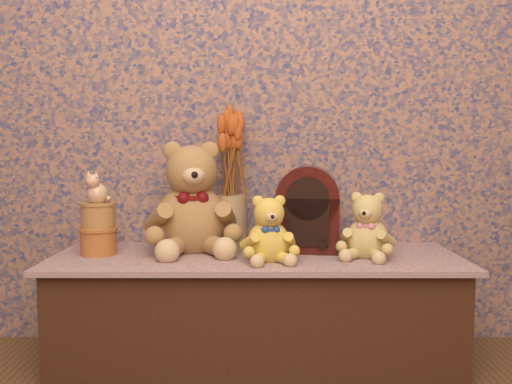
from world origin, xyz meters
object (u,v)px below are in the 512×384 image
(ceramic_vase, at_px, (232,221))
(biscuit_tin_lower, at_px, (99,242))
(teddy_large, at_px, (191,193))
(teddy_medium, at_px, (269,226))
(cathedral_radio, at_px, (308,208))
(cat_figurine, at_px, (97,187))
(teddy_small, at_px, (368,222))

(ceramic_vase, bearing_deg, biscuit_tin_lower, -161.56)
(teddy_large, xyz_separation_m, ceramic_vase, (0.15, 0.08, -0.12))
(teddy_medium, xyz_separation_m, cathedral_radio, (0.16, 0.18, 0.04))
(teddy_large, relative_size, cat_figurine, 3.68)
(teddy_small, bearing_deg, cathedral_radio, 170.04)
(cathedral_radio, height_order, cat_figurine, cathedral_radio)
(cat_figurine, bearing_deg, ceramic_vase, 35.63)
(teddy_large, distance_m, biscuit_tin_lower, 0.39)
(teddy_large, bearing_deg, biscuit_tin_lower, -178.57)
(teddy_large, bearing_deg, cathedral_radio, -11.73)
(teddy_small, distance_m, biscuit_tin_lower, 1.00)
(biscuit_tin_lower, bearing_deg, teddy_medium, -9.49)
(cathedral_radio, relative_size, biscuit_tin_lower, 2.47)
(ceramic_vase, bearing_deg, teddy_large, -150.75)
(teddy_large, relative_size, cathedral_radio, 1.37)
(cathedral_radio, bearing_deg, ceramic_vase, 171.47)
(teddy_medium, distance_m, cat_figurine, 0.65)
(teddy_large, xyz_separation_m, biscuit_tin_lower, (-0.34, -0.08, -0.18))
(teddy_small, relative_size, biscuit_tin_lower, 1.92)
(teddy_large, distance_m, ceramic_vase, 0.21)
(biscuit_tin_lower, relative_size, cat_figurine, 1.08)
(ceramic_vase, bearing_deg, cat_figurine, -161.56)
(teddy_small, height_order, ceramic_vase, teddy_small)
(teddy_medium, bearing_deg, ceramic_vase, 109.37)
(cathedral_radio, distance_m, biscuit_tin_lower, 0.80)
(cat_figurine, bearing_deg, cathedral_radio, 22.88)
(teddy_small, xyz_separation_m, ceramic_vase, (-0.51, 0.21, -0.02))
(ceramic_vase, relative_size, biscuit_tin_lower, 1.56)
(cathedral_radio, height_order, biscuit_tin_lower, cathedral_radio)
(teddy_medium, height_order, cat_figurine, cat_figurine)
(teddy_large, relative_size, teddy_small, 1.77)
(ceramic_vase, xyz_separation_m, cat_figurine, (-0.49, -0.16, 0.15))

